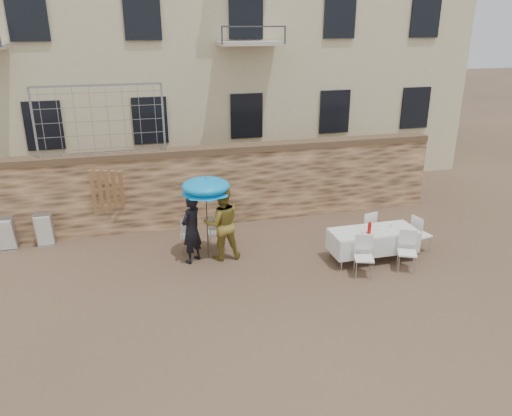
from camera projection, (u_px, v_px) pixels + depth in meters
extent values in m
plane|color=brown|center=(265.00, 311.00, 10.11)|extent=(80.00, 80.00, 0.00)
cube|color=#8F6A47|center=(217.00, 186.00, 14.24)|extent=(13.00, 0.50, 2.20)
imported|color=black|center=(191.00, 229.00, 11.92)|extent=(0.73, 0.72, 1.70)
imported|color=#B09635|center=(222.00, 223.00, 12.07)|extent=(0.90, 0.71, 1.83)
cylinder|color=#3F3F44|center=(207.00, 226.00, 12.10)|extent=(0.03, 0.03, 1.70)
cone|color=#0988D3|center=(206.00, 189.00, 11.77)|extent=(1.20, 1.20, 0.22)
cube|color=silver|center=(374.00, 231.00, 12.06)|extent=(2.10, 0.85, 0.05)
cylinder|color=silver|center=(342.00, 256.00, 11.65)|extent=(0.04, 0.04, 0.74)
cylinder|color=silver|center=(414.00, 247.00, 12.11)|extent=(0.04, 0.04, 0.74)
cylinder|color=silver|center=(331.00, 244.00, 12.28)|extent=(0.04, 0.04, 0.74)
cylinder|color=silver|center=(400.00, 236.00, 12.73)|extent=(0.04, 0.04, 0.74)
cylinder|color=red|center=(369.00, 228.00, 11.82)|extent=(0.09, 0.09, 0.26)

